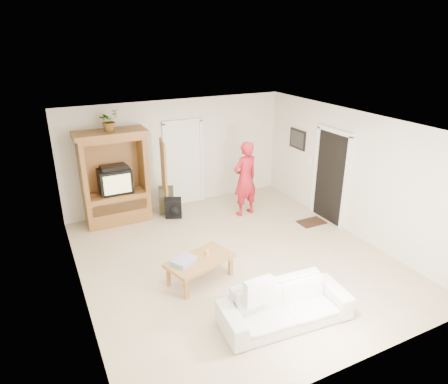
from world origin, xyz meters
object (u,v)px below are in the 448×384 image
object	(u,v)px
armoire	(116,183)
man	(245,179)
coffee_table	(200,262)
sofa	(285,305)

from	to	relation	value
armoire	man	distance (m)	2.91
armoire	coffee_table	distance (m)	3.15
armoire	sofa	world-z (taller)	armoire
armoire	coffee_table	world-z (taller)	armoire
armoire	man	xyz separation A→B (m)	(2.74, -0.96, -0.02)
man	coffee_table	xyz separation A→B (m)	(-2.03, -2.06, -0.51)
man	coffee_table	size ratio (longest dim) A/B	1.38
man	sofa	xyz separation A→B (m)	(-1.33, -3.60, -0.60)
man	coffee_table	distance (m)	2.94
coffee_table	armoire	bearing A→B (deg)	85.86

